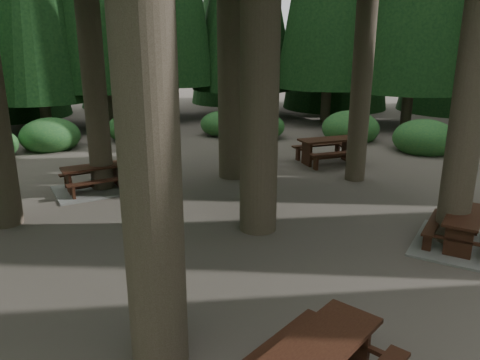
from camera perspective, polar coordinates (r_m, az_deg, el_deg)
ground at (r=10.33m, az=-0.99°, el=-7.17°), size 80.00×80.00×0.00m
picnic_table_a at (r=10.92m, az=25.40°, el=-6.15°), size 2.77×2.62×0.74m
picnic_table_c at (r=14.02m, az=-17.35°, el=-0.30°), size 2.20×1.83×0.73m
picnic_table_d at (r=16.58m, az=10.63°, el=3.98°), size 2.26×1.95×0.86m
shrub_ring at (r=11.11m, az=0.27°, el=-3.17°), size 23.86×24.64×1.49m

